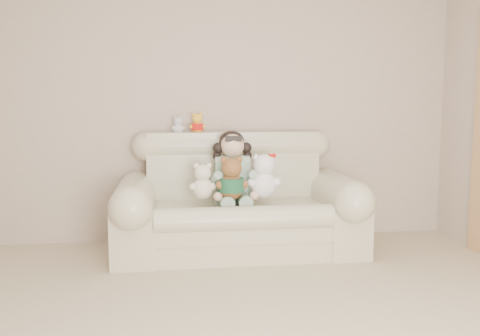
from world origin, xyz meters
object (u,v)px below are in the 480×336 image
(sofa, at_px, (238,194))
(brown_teddy, at_px, (232,174))
(white_cat, at_px, (264,171))
(cream_teddy, at_px, (203,178))
(seated_child, at_px, (232,167))

(sofa, relative_size, brown_teddy, 5.01)
(sofa, relative_size, white_cat, 4.71)
(brown_teddy, bearing_deg, cream_teddy, 172.85)
(seated_child, relative_size, brown_teddy, 1.53)
(white_cat, bearing_deg, cream_teddy, 165.86)
(seated_child, bearing_deg, sofa, -58.84)
(seated_child, relative_size, cream_teddy, 1.83)
(brown_teddy, relative_size, cream_teddy, 1.20)
(sofa, height_order, white_cat, sofa)
(sofa, distance_m, seated_child, 0.24)
(cream_teddy, bearing_deg, white_cat, 1.57)
(white_cat, bearing_deg, sofa, 136.91)
(sofa, xyz_separation_m, brown_teddy, (-0.08, -0.16, 0.19))
(sofa, distance_m, brown_teddy, 0.27)
(brown_teddy, xyz_separation_m, cream_teddy, (-0.23, 0.06, -0.03))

